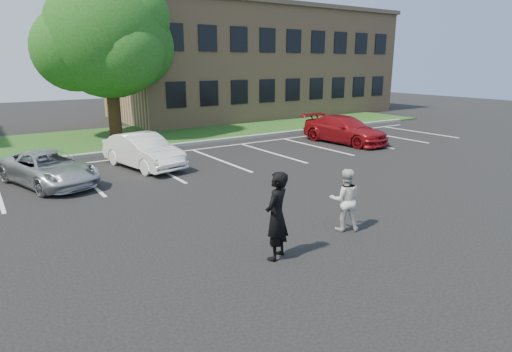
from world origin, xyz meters
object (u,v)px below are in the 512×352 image
(tree, at_px, (109,39))
(man_white_shirt, at_px, (345,200))
(car_white_sedan, at_px, (143,151))
(man_black_suit, at_px, (277,216))
(car_red_compact, at_px, (345,130))
(office_building, at_px, (255,62))
(car_silver_minivan, at_px, (49,168))

(tree, xyz_separation_m, man_white_shirt, (0.60, -17.39, -4.55))
(man_white_shirt, height_order, car_white_sedan, man_white_shirt)
(man_white_shirt, bearing_deg, car_white_sedan, -45.47)
(man_black_suit, height_order, car_red_compact, man_black_suit)
(office_building, bearing_deg, man_black_suit, -122.80)
(man_white_shirt, bearing_deg, tree, -55.05)
(car_silver_minivan, height_order, car_red_compact, car_red_compact)
(tree, distance_m, man_black_suit, 18.37)
(man_black_suit, relative_size, man_white_shirt, 1.22)
(man_white_shirt, relative_size, car_white_sedan, 0.38)
(car_white_sedan, bearing_deg, man_white_shirt, -90.31)
(man_black_suit, distance_m, car_white_sedan, 9.69)
(office_building, relative_size, car_silver_minivan, 5.31)
(office_building, height_order, car_silver_minivan, office_building)
(car_silver_minivan, height_order, car_white_sedan, car_white_sedan)
(man_white_shirt, xyz_separation_m, car_red_compact, (8.85, 8.76, -0.10))
(office_building, height_order, man_white_shirt, office_building)
(car_silver_minivan, xyz_separation_m, car_red_compact, (14.33, 0.07, 0.12))
(tree, height_order, car_red_compact, tree)
(tree, relative_size, man_white_shirt, 5.51)
(man_black_suit, bearing_deg, office_building, -152.30)
(tree, distance_m, man_white_shirt, 17.99)
(man_black_suit, height_order, man_white_shirt, man_black_suit)
(office_building, height_order, tree, tree)
(tree, height_order, car_white_sedan, tree)
(tree, height_order, car_silver_minivan, tree)
(office_building, xyz_separation_m, man_black_suit, (-14.90, -23.12, -3.19))
(man_black_suit, bearing_deg, car_red_compact, -170.50)
(car_white_sedan, bearing_deg, man_black_suit, -104.82)
(man_white_shirt, height_order, car_red_compact, man_white_shirt)
(man_black_suit, height_order, car_white_sedan, man_black_suit)
(car_red_compact, bearing_deg, tree, 131.35)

